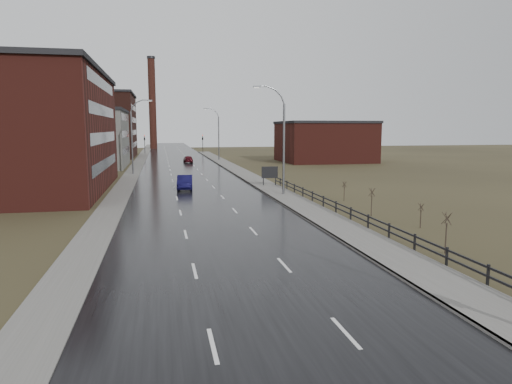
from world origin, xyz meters
name	(u,v)px	position (x,y,z in m)	size (l,w,h in m)	color
road	(186,175)	(0.00, 60.00, 0.03)	(14.00, 300.00, 0.06)	black
sidewalk_right	(284,196)	(8.60, 35.00, 0.09)	(3.20, 180.00, 0.18)	#595651
curb_right	(270,197)	(7.08, 35.00, 0.09)	(0.16, 180.00, 0.18)	slate
sidewalk_left	(131,175)	(-8.20, 60.00, 0.06)	(2.40, 260.00, 0.12)	#595651
warehouse_mid	(80,138)	(-17.99, 78.00, 5.26)	(16.32, 20.40, 10.50)	slate
warehouse_far	(79,125)	(-22.99, 108.00, 7.76)	(26.52, 24.48, 15.50)	#331611
building_right	(324,141)	(30.30, 82.00, 4.26)	(18.36, 16.32, 8.50)	#471914
smokestack	(152,103)	(-6.00, 150.00, 15.50)	(2.70, 2.70, 30.70)	#331611
streetlight_right_mid	(281,140)	(8.50, 36.00, 5.84)	(3.36, 0.28, 11.35)	slate
streetlight_left	(134,136)	(-7.70, 62.00, 5.84)	(3.36, 0.28, 11.35)	slate
streetlight_right_far	(217,134)	(8.50, 90.00, 5.84)	(3.36, 0.28, 11.35)	slate
guardrail	(373,222)	(10.30, 18.31, 0.71)	(0.10, 53.05, 1.10)	black
shrub_c	(446,232)	(11.90, 12.45, 1.27)	(0.57, 0.60, 2.39)	#382D23
shrub_d	(421,215)	(14.22, 18.78, 0.95)	(0.43, 0.45, 1.79)	#382D23
shrub_e	(372,201)	(12.80, 23.64, 1.22)	(0.54, 0.57, 2.29)	#382D23
shrub_f	(344,191)	(13.65, 31.31, 1.02)	(0.46, 0.49, 1.93)	#382D23
billboard	(270,173)	(9.10, 43.51, 1.67)	(2.02, 0.17, 2.46)	black
traffic_light_left	(144,137)	(-8.00, 120.00, 4.60)	(0.58, 2.73, 5.30)	black
traffic_light_right	(203,137)	(8.00, 120.00, 4.60)	(0.58, 2.73, 5.30)	black
car_near	(185,183)	(-1.12, 42.94, 0.81)	(1.71, 4.91, 1.62)	#0D0A36
car_far	(188,159)	(1.69, 83.75, 0.74)	(1.76, 4.37, 1.49)	#440B13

